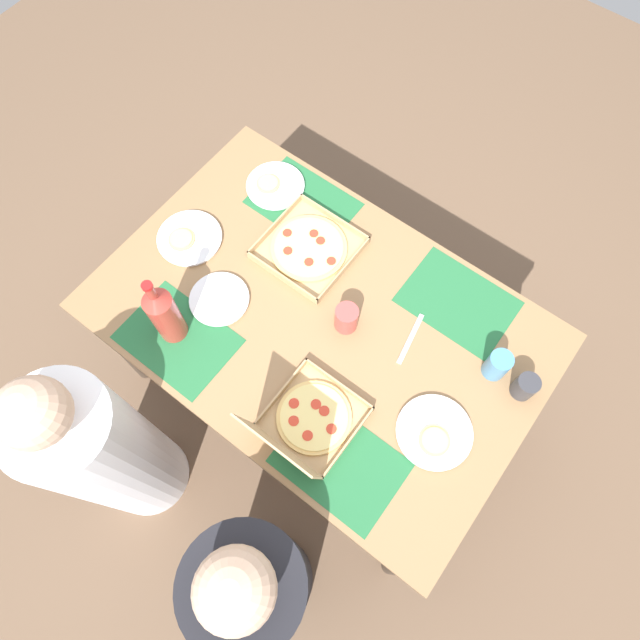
{
  "coord_description": "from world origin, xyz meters",
  "views": [
    {
      "loc": [
        -0.45,
        0.59,
        2.41
      ],
      "look_at": [
        0.0,
        0.0,
        0.72
      ],
      "focal_mm": 31.51,
      "sensor_mm": 36.0,
      "label": 1
    }
  ],
  "objects_px": {
    "soda_bottle": "(164,314)",
    "cup_spare": "(497,365)",
    "plate_far_right": "(219,299)",
    "pizza_box_center": "(309,248)",
    "cup_red": "(346,318)",
    "cup_clear_right": "(525,386)",
    "diner_right_seat": "(109,453)",
    "plate_near_left": "(434,433)",
    "plate_middle": "(189,238)",
    "pizza_box_corner_left": "(307,424)",
    "diner_left_seat": "(259,583)",
    "plate_near_right": "(275,186)"
  },
  "relations": [
    {
      "from": "soda_bottle",
      "to": "cup_spare",
      "type": "relative_size",
      "value": 3.01
    },
    {
      "from": "plate_far_right",
      "to": "cup_spare",
      "type": "height_order",
      "value": "cup_spare"
    },
    {
      "from": "pizza_box_center",
      "to": "cup_red",
      "type": "relative_size",
      "value": 3.03
    },
    {
      "from": "soda_bottle",
      "to": "cup_clear_right",
      "type": "height_order",
      "value": "soda_bottle"
    },
    {
      "from": "diner_right_seat",
      "to": "soda_bottle",
      "type": "bearing_deg",
      "value": -86.06
    },
    {
      "from": "pizza_box_center",
      "to": "soda_bottle",
      "type": "distance_m",
      "value": 0.54
    },
    {
      "from": "pizza_box_center",
      "to": "plate_near_left",
      "type": "height_order",
      "value": "pizza_box_center"
    },
    {
      "from": "plate_middle",
      "to": "pizza_box_corner_left",
      "type": "bearing_deg",
      "value": 159.53
    },
    {
      "from": "soda_bottle",
      "to": "plate_middle",
      "type": "bearing_deg",
      "value": -55.61
    },
    {
      "from": "soda_bottle",
      "to": "diner_left_seat",
      "type": "xyz_separation_m",
      "value": [
        -0.68,
        0.43,
        -0.35
      ]
    },
    {
      "from": "plate_middle",
      "to": "soda_bottle",
      "type": "xyz_separation_m",
      "value": [
        -0.19,
        0.28,
        0.12
      ]
    },
    {
      "from": "cup_spare",
      "to": "diner_right_seat",
      "type": "height_order",
      "value": "diner_right_seat"
    },
    {
      "from": "pizza_box_center",
      "to": "plate_middle",
      "type": "height_order",
      "value": "pizza_box_center"
    },
    {
      "from": "plate_middle",
      "to": "cup_spare",
      "type": "relative_size",
      "value": 2.12
    },
    {
      "from": "plate_near_left",
      "to": "plate_near_right",
      "type": "relative_size",
      "value": 1.09
    },
    {
      "from": "cup_spare",
      "to": "cup_clear_right",
      "type": "relative_size",
      "value": 1.21
    },
    {
      "from": "plate_far_right",
      "to": "soda_bottle",
      "type": "relative_size",
      "value": 0.62
    },
    {
      "from": "plate_middle",
      "to": "plate_near_left",
      "type": "bearing_deg",
      "value": 176.75
    },
    {
      "from": "soda_bottle",
      "to": "cup_spare",
      "type": "height_order",
      "value": "soda_bottle"
    },
    {
      "from": "plate_near_left",
      "to": "diner_right_seat",
      "type": "distance_m",
      "value": 1.07
    },
    {
      "from": "cup_red",
      "to": "soda_bottle",
      "type": "bearing_deg",
      "value": 39.41
    },
    {
      "from": "plate_near_right",
      "to": "diner_right_seat",
      "type": "distance_m",
      "value": 1.09
    },
    {
      "from": "pizza_box_center",
      "to": "plate_near_left",
      "type": "distance_m",
      "value": 0.74
    },
    {
      "from": "pizza_box_corner_left",
      "to": "plate_near_left",
      "type": "xyz_separation_m",
      "value": [
        -0.32,
        -0.21,
        -0.04
      ]
    },
    {
      "from": "pizza_box_corner_left",
      "to": "plate_middle",
      "type": "height_order",
      "value": "pizza_box_corner_left"
    },
    {
      "from": "plate_near_left",
      "to": "diner_right_seat",
      "type": "xyz_separation_m",
      "value": [
        0.83,
        0.65,
        -0.22
      ]
    },
    {
      "from": "plate_near_left",
      "to": "diner_left_seat",
      "type": "distance_m",
      "value": 0.71
    },
    {
      "from": "cup_clear_right",
      "to": "cup_red",
      "type": "bearing_deg",
      "value": 14.53
    },
    {
      "from": "plate_middle",
      "to": "cup_spare",
      "type": "distance_m",
      "value": 1.11
    },
    {
      "from": "cup_red",
      "to": "plate_near_right",
      "type": "bearing_deg",
      "value": -28.22
    },
    {
      "from": "pizza_box_center",
      "to": "diner_left_seat",
      "type": "bearing_deg",
      "value": 119.08
    },
    {
      "from": "plate_near_right",
      "to": "cup_red",
      "type": "bearing_deg",
      "value": 151.78
    },
    {
      "from": "pizza_box_center",
      "to": "plate_middle",
      "type": "xyz_separation_m",
      "value": [
        0.36,
        0.22,
        -0.0
      ]
    },
    {
      "from": "cup_red",
      "to": "diner_left_seat",
      "type": "relative_size",
      "value": 0.09
    },
    {
      "from": "plate_near_right",
      "to": "diner_left_seat",
      "type": "relative_size",
      "value": 0.19
    },
    {
      "from": "cup_spare",
      "to": "diner_left_seat",
      "type": "distance_m",
      "value": 0.99
    },
    {
      "from": "pizza_box_corner_left",
      "to": "cup_spare",
      "type": "bearing_deg",
      "value": -125.64
    },
    {
      "from": "soda_bottle",
      "to": "cup_red",
      "type": "bearing_deg",
      "value": -140.59
    },
    {
      "from": "plate_near_right",
      "to": "soda_bottle",
      "type": "relative_size",
      "value": 0.66
    },
    {
      "from": "pizza_box_center",
      "to": "plate_far_right",
      "type": "height_order",
      "value": "pizza_box_center"
    },
    {
      "from": "pizza_box_corner_left",
      "to": "plate_far_right",
      "type": "relative_size",
      "value": 1.54
    },
    {
      "from": "soda_bottle",
      "to": "plate_near_right",
      "type": "bearing_deg",
      "value": -81.4
    },
    {
      "from": "pizza_box_corner_left",
      "to": "plate_middle",
      "type": "bearing_deg",
      "value": -20.47
    },
    {
      "from": "plate_far_right",
      "to": "cup_red",
      "type": "bearing_deg",
      "value": -154.44
    },
    {
      "from": "pizza_box_corner_left",
      "to": "pizza_box_center",
      "type": "xyz_separation_m",
      "value": [
        0.37,
        -0.49,
        -0.03
      ]
    },
    {
      "from": "plate_middle",
      "to": "plate_far_right",
      "type": "height_order",
      "value": "plate_middle"
    },
    {
      "from": "soda_bottle",
      "to": "diner_right_seat",
      "type": "bearing_deg",
      "value": 93.94
    },
    {
      "from": "pizza_box_corner_left",
      "to": "plate_near_right",
      "type": "bearing_deg",
      "value": -44.67
    },
    {
      "from": "pizza_box_corner_left",
      "to": "soda_bottle",
      "type": "height_order",
      "value": "soda_bottle"
    },
    {
      "from": "pizza_box_center",
      "to": "diner_left_seat",
      "type": "relative_size",
      "value": 0.27
    }
  ]
}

